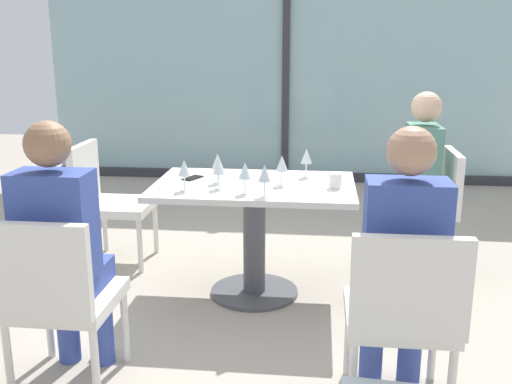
{
  "coord_description": "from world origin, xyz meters",
  "views": [
    {
      "loc": [
        0.39,
        -3.49,
        1.59
      ],
      "look_at": [
        0.0,
        0.1,
        0.65
      ],
      "focal_mm": 41.32,
      "sensor_mm": 36.0,
      "label": 1
    }
  ],
  "objects": [
    {
      "name": "ground_plane",
      "position": [
        0.0,
        0.0,
        0.0
      ],
      "size": [
        12.0,
        12.0,
        0.0
      ],
      "primitive_type": "plane",
      "color": "#A89E8E"
    },
    {
      "name": "window_wall_backdrop",
      "position": [
        0.0,
        3.2,
        1.21
      ],
      "size": [
        5.4,
        0.1,
        2.7
      ],
      "color": "#92B7BC",
      "rests_on": "ground_plane"
    },
    {
      "name": "dining_table_main",
      "position": [
        0.0,
        0.0,
        0.53
      ],
      "size": [
        1.23,
        0.8,
        0.73
      ],
      "color": "silver",
      "rests_on": "ground_plane"
    },
    {
      "name": "chair_front_right",
      "position": [
        0.76,
        -1.18,
        0.5
      ],
      "size": [
        0.46,
        0.5,
        0.87
      ],
      "color": "silver",
      "rests_on": "ground_plane"
    },
    {
      "name": "chair_far_right",
      "position": [
        1.13,
        0.46,
        0.5
      ],
      "size": [
        0.5,
        0.46,
        0.87
      ],
      "color": "silver",
      "rests_on": "ground_plane"
    },
    {
      "name": "chair_front_left",
      "position": [
        -0.76,
        -1.18,
        0.5
      ],
      "size": [
        0.46,
        0.5,
        0.87
      ],
      "color": "silver",
      "rests_on": "ground_plane"
    },
    {
      "name": "chair_far_left",
      "position": [
        -1.13,
        0.46,
        0.5
      ],
      "size": [
        0.5,
        0.46,
        0.87
      ],
      "color": "silver",
      "rests_on": "ground_plane"
    },
    {
      "name": "person_front_right",
      "position": [
        0.76,
        -1.07,
        0.7
      ],
      "size": [
        0.34,
        0.39,
        1.26
      ],
      "color": "#384C9E",
      "rests_on": "ground_plane"
    },
    {
      "name": "person_far_right",
      "position": [
        1.02,
        0.46,
        0.7
      ],
      "size": [
        0.39,
        0.34,
        1.26
      ],
      "color": "#4C7F6B",
      "rests_on": "ground_plane"
    },
    {
      "name": "person_front_left",
      "position": [
        -0.76,
        -1.07,
        0.7
      ],
      "size": [
        0.34,
        0.39,
        1.26
      ],
      "color": "#384C9E",
      "rests_on": "ground_plane"
    },
    {
      "name": "wine_glass_0",
      "position": [
        -0.39,
        -0.21,
        0.86
      ],
      "size": [
        0.07,
        0.07,
        0.18
      ],
      "color": "silver",
      "rests_on": "dining_table_main"
    },
    {
      "name": "wine_glass_1",
      "position": [
        0.09,
        -0.31,
        0.86
      ],
      "size": [
        0.07,
        0.07,
        0.18
      ],
      "color": "silver",
      "rests_on": "dining_table_main"
    },
    {
      "name": "wine_glass_2",
      "position": [
        -0.03,
        -0.25,
        0.86
      ],
      "size": [
        0.07,
        0.07,
        0.18
      ],
      "color": "silver",
      "rests_on": "dining_table_main"
    },
    {
      "name": "wine_glass_3",
      "position": [
        -0.22,
        -0.01,
        0.86
      ],
      "size": [
        0.07,
        0.07,
        0.18
      ],
      "color": "silver",
      "rests_on": "dining_table_main"
    },
    {
      "name": "wine_glass_4",
      "position": [
        0.31,
        0.21,
        0.86
      ],
      "size": [
        0.07,
        0.07,
        0.18
      ],
      "color": "silver",
      "rests_on": "dining_table_main"
    },
    {
      "name": "wine_glass_5",
      "position": [
        0.17,
        -0.03,
        0.86
      ],
      "size": [
        0.07,
        0.07,
        0.18
      ],
      "color": "silver",
      "rests_on": "dining_table_main"
    },
    {
      "name": "wine_glass_6",
      "position": [
        -0.19,
        -0.15,
        0.86
      ],
      "size": [
        0.07,
        0.07,
        0.18
      ],
      "color": "silver",
      "rests_on": "dining_table_main"
    },
    {
      "name": "coffee_cup",
      "position": [
        0.49,
        -0.06,
        0.78
      ],
      "size": [
        0.08,
        0.08,
        0.09
      ],
      "primitive_type": "cylinder",
      "color": "white",
      "rests_on": "dining_table_main"
    },
    {
      "name": "cell_phone_on_table",
      "position": [
        -0.4,
        0.09,
        0.73
      ],
      "size": [
        0.12,
        0.16,
        0.01
      ],
      "primitive_type": "cube",
      "rotation": [
        0.0,
        0.0,
        -0.44
      ],
      "color": "black",
      "rests_on": "dining_table_main"
    },
    {
      "name": "handbag_1",
      "position": [
        0.88,
        0.05,
        0.14
      ],
      "size": [
        0.33,
        0.24,
        0.28
      ],
      "primitive_type": "cube",
      "rotation": [
        0.0,
        0.0,
        -0.28
      ],
      "color": "beige",
      "rests_on": "ground_plane"
    }
  ]
}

